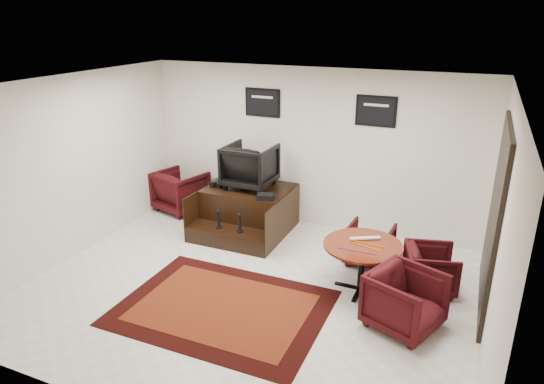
{
  "coord_description": "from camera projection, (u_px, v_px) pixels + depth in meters",
  "views": [
    {
      "loc": [
        2.62,
        -5.3,
        3.63
      ],
      "look_at": [
        -0.04,
        0.9,
        1.13
      ],
      "focal_mm": 32.0,
      "sensor_mm": 36.0,
      "label": 1
    }
  ],
  "objects": [
    {
      "name": "umbrella_black",
      "position": [
        202.0,
        202.0,
        8.73
      ],
      "size": [
        0.32,
        0.12,
        0.87
      ],
      "primitive_type": null,
      "color": "black",
      "rests_on": "ground"
    },
    {
      "name": "shine_chair",
      "position": [
        250.0,
        164.0,
        8.37
      ],
      "size": [
        0.82,
        0.77,
        0.84
      ],
      "primitive_type": "imported",
      "rotation": [
        0.0,
        0.0,
        3.13
      ],
      "color": "black",
      "rests_on": "shine_podium"
    },
    {
      "name": "polish_kit",
      "position": [
        266.0,
        197.0,
        7.91
      ],
      "size": [
        0.31,
        0.26,
        0.09
      ],
      "primitive_type": "cube",
      "rotation": [
        0.0,
        0.0,
        0.31
      ],
      "color": "black",
      "rests_on": "shine_podium"
    },
    {
      "name": "table_chair_window",
      "position": [
        431.0,
        267.0,
        6.67
      ],
      "size": [
        0.78,
        0.81,
        0.69
      ],
      "primitive_type": "imported",
      "rotation": [
        0.0,
        0.0,
        1.82
      ],
      "color": "black",
      "rests_on": "ground"
    },
    {
      "name": "ground",
      "position": [
        249.0,
        288.0,
        6.79
      ],
      "size": [
        6.0,
        6.0,
        0.0
      ],
      "primitive_type": "plane",
      "color": "silver",
      "rests_on": "ground"
    },
    {
      "name": "table_clutter",
      "position": [
        364.0,
        247.0,
        6.44
      ],
      "size": [
        0.57,
        0.31,
        0.01
      ],
      "color": "#D2650B",
      "rests_on": "meeting_table"
    },
    {
      "name": "paper_roll",
      "position": [
        365.0,
        238.0,
        6.64
      ],
      "size": [
        0.39,
        0.24,
        0.05
      ],
      "primitive_type": "cylinder",
      "rotation": [
        0.0,
        1.57,
        0.5
      ],
      "color": "white",
      "rests_on": "meeting_table"
    },
    {
      "name": "room_shell",
      "position": [
        280.0,
        168.0,
        6.13
      ],
      "size": [
        6.02,
        5.02,
        2.81
      ],
      "color": "silver",
      "rests_on": "ground"
    },
    {
      "name": "umbrella_hooked",
      "position": [
        206.0,
        200.0,
        8.86
      ],
      "size": [
        0.3,
        0.11,
        0.82
      ],
      "primitive_type": null,
      "color": "black",
      "rests_on": "ground"
    },
    {
      "name": "meeting_table",
      "position": [
        363.0,
        250.0,
        6.56
      ],
      "size": [
        1.07,
        1.07,
        0.7
      ],
      "color": "#4E110B",
      "rests_on": "ground"
    },
    {
      "name": "table_chair_back",
      "position": [
        370.0,
        242.0,
        7.39
      ],
      "size": [
        0.69,
        0.65,
        0.68
      ],
      "primitive_type": "imported",
      "rotation": [
        0.0,
        0.0,
        3.09
      ],
      "color": "black",
      "rests_on": "ground"
    },
    {
      "name": "armchair_side",
      "position": [
        181.0,
        189.0,
        9.37
      ],
      "size": [
        1.03,
        0.99,
        0.87
      ],
      "primitive_type": "imported",
      "rotation": [
        0.0,
        0.0,
        2.86
      ],
      "color": "black",
      "rests_on": "ground"
    },
    {
      "name": "area_rug",
      "position": [
        223.0,
        307.0,
        6.35
      ],
      "size": [
        2.66,
        1.99,
        0.01
      ],
      "color": "black",
      "rests_on": "ground"
    },
    {
      "name": "shine_podium",
      "position": [
        247.0,
        211.0,
        8.53
      ],
      "size": [
        1.49,
        1.53,
        0.77
      ],
      "color": "black",
      "rests_on": "ground"
    },
    {
      "name": "shoes_pair",
      "position": [
        218.0,
        183.0,
        8.53
      ],
      "size": [
        0.23,
        0.27,
        0.1
      ],
      "color": "black",
      "rests_on": "shine_podium"
    },
    {
      "name": "table_chair_corner",
      "position": [
        405.0,
        298.0,
        5.83
      ],
      "size": [
        0.98,
        1.0,
        0.81
      ],
      "primitive_type": "imported",
      "rotation": [
        0.0,
        0.0,
        1.19
      ],
      "color": "black",
      "rests_on": "ground"
    }
  ]
}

